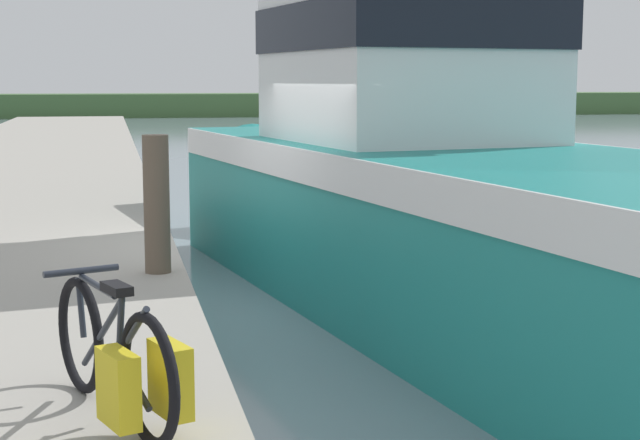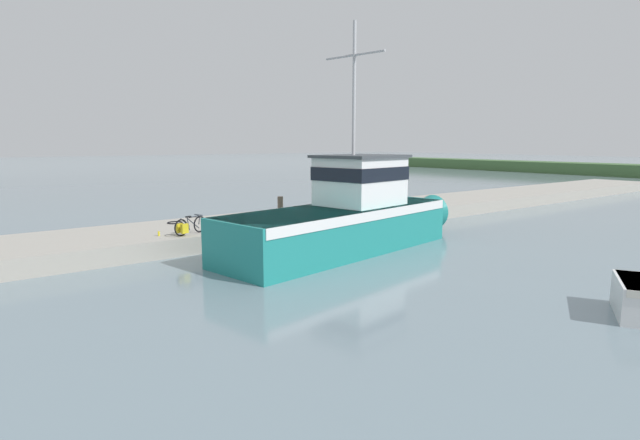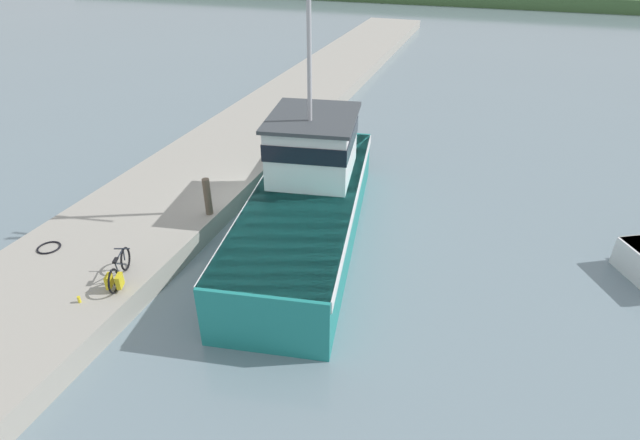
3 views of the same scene
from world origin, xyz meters
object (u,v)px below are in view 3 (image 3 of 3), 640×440
fishing_boat_main (309,193)px  bicycle_touring (118,273)px  mooring_post (208,197)px  water_bottle_on_curb (79,299)px

fishing_boat_main → bicycle_touring: bearing=-132.4°
mooring_post → water_bottle_on_curb: 5.32m
bicycle_touring → water_bottle_on_curb: size_ratio=8.57×
fishing_boat_main → water_bottle_on_curb: 7.70m
fishing_boat_main → mooring_post: fishing_boat_main is taller
mooring_post → fishing_boat_main: bearing=22.5°
fishing_boat_main → mooring_post: 3.43m
fishing_boat_main → mooring_post: (-3.17, -1.31, -0.05)m
bicycle_touring → mooring_post: mooring_post is taller
fishing_boat_main → water_bottle_on_curb: (-4.02, -6.54, -0.62)m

